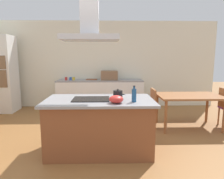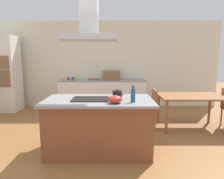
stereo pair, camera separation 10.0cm
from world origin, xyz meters
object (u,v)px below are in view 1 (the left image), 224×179
at_px(cutting_board, 92,79).
at_px(range_hood, 90,24).
at_px(cooktop, 91,99).
at_px(wall_oven_stack, 2,74).
at_px(chair_at_left_end, 148,106).
at_px(dining_table, 189,99).
at_px(olive_oil_bottle, 134,95).
at_px(coffee_mug_yellow, 74,79).
at_px(tea_kettle, 118,95).
at_px(mixing_bowl, 116,99).
at_px(coffee_mug_red, 66,79).
at_px(countertop_microwave, 109,75).
at_px(coffee_mug_blue, 71,79).

distance_m(cutting_board, range_hood, 3.17).
height_order(cooktop, wall_oven_stack, wall_oven_stack).
bearing_deg(range_hood, chair_at_left_end, 43.35).
xyz_separation_m(cutting_board, dining_table, (2.31, -1.80, -0.24)).
height_order(olive_oil_bottle, coffee_mug_yellow, olive_oil_bottle).
bearing_deg(range_hood, coffee_mug_yellow, 104.61).
bearing_deg(tea_kettle, mixing_bowl, -98.73).
height_order(cutting_board, dining_table, cutting_board).
bearing_deg(wall_oven_stack, olive_oil_bottle, -39.57).
distance_m(cutting_board, chair_at_left_end, 2.32).
distance_m(olive_oil_bottle, coffee_mug_yellow, 3.35).
height_order(mixing_bowl, coffee_mug_red, mixing_bowl).
xyz_separation_m(countertop_microwave, chair_at_left_end, (0.85, -1.75, -0.53)).
distance_m(mixing_bowl, wall_oven_stack, 4.31).
distance_m(chair_at_left_end, range_hood, 2.29).
bearing_deg(range_hood, tea_kettle, 0.88).
xyz_separation_m(tea_kettle, dining_table, (1.66, 1.12, -0.31)).
bearing_deg(dining_table, olive_oil_bottle, -137.00).
relative_size(countertop_microwave, coffee_mug_yellow, 5.56).
distance_m(coffee_mug_yellow, chair_at_left_end, 2.62).
height_order(tea_kettle, dining_table, tea_kettle).
bearing_deg(wall_oven_stack, dining_table, -17.33).
height_order(coffee_mug_red, dining_table, coffee_mug_red).
bearing_deg(mixing_bowl, dining_table, 39.45).
bearing_deg(olive_oil_bottle, mixing_bowl, -164.84).
distance_m(olive_oil_bottle, mixing_bowl, 0.30).
relative_size(tea_kettle, coffee_mug_blue, 2.29).
distance_m(tea_kettle, wall_oven_stack, 4.16).
bearing_deg(coffee_mug_blue, mixing_bowl, -68.41).
distance_m(olive_oil_bottle, range_hood, 1.31).
bearing_deg(coffee_mug_blue, countertop_microwave, 1.62).
distance_m(tea_kettle, cutting_board, 2.99).
distance_m(countertop_microwave, wall_oven_stack, 3.11).
xyz_separation_m(coffee_mug_red, wall_oven_stack, (-1.79, -0.21, 0.16)).
distance_m(tea_kettle, olive_oil_bottle, 0.32).
height_order(coffee_mug_red, wall_oven_stack, wall_oven_stack).
relative_size(tea_kettle, range_hood, 0.23).
height_order(cooktop, range_hood, range_hood).
xyz_separation_m(mixing_bowl, coffee_mug_red, (-1.37, 3.13, -0.02)).
relative_size(olive_oil_bottle, cutting_board, 0.75).
bearing_deg(coffee_mug_blue, coffee_mug_yellow, -6.75).
distance_m(coffee_mug_blue, coffee_mug_yellow, 0.10).
distance_m(olive_oil_bottle, coffee_mug_red, 3.47).
bearing_deg(dining_table, cooktop, -151.89).
bearing_deg(cutting_board, tea_kettle, -77.50).
bearing_deg(cutting_board, range_hood, -86.03).
relative_size(tea_kettle, cutting_board, 0.61).
distance_m(olive_oil_bottle, chair_at_left_end, 1.51).
xyz_separation_m(cooktop, tea_kettle, (0.44, 0.01, 0.07)).
bearing_deg(dining_table, coffee_mug_blue, 149.69).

